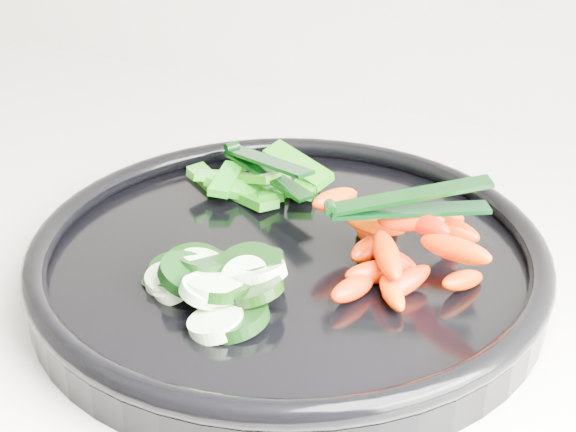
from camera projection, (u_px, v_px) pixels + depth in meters
The scene contains 6 objects.
veggie_tray at pixel (288, 258), 0.58m from camera, with size 0.45×0.45×0.04m.
cucumber_pile at pixel (213, 279), 0.53m from camera, with size 0.12×0.11×0.04m.
carrot_pile at pixel (402, 243), 0.56m from camera, with size 0.14×0.16×0.05m.
pepper_pile at pixel (259, 182), 0.67m from camera, with size 0.13×0.10×0.04m.
tong_carrot at pixel (405, 203), 0.54m from camera, with size 0.10×0.08×0.02m.
tong_pepper at pixel (265, 166), 0.65m from camera, with size 0.11×0.06×0.02m.
Camera 1 is at (0.73, 1.19, 1.25)m, focal length 50.00 mm.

